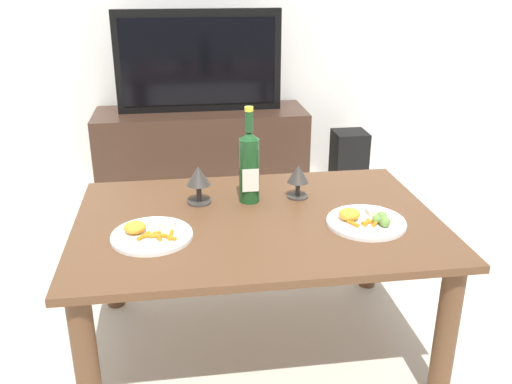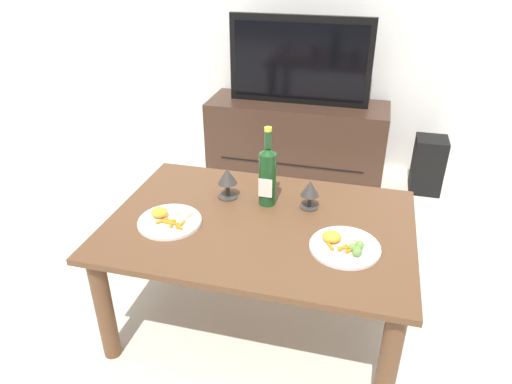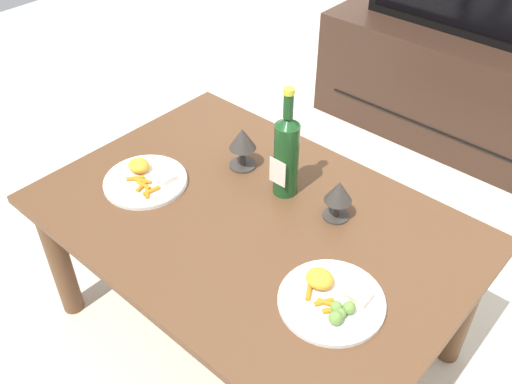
{
  "view_description": "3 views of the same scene",
  "coord_description": "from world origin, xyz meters",
  "px_view_note": "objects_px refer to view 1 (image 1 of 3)",
  "views": [
    {
      "loc": [
        -0.24,
        -1.67,
        1.29
      ],
      "look_at": [
        0.01,
        0.08,
        0.57
      ],
      "focal_mm": 39.0,
      "sensor_mm": 36.0,
      "label": 1
    },
    {
      "loc": [
        0.38,
        -1.53,
        1.51
      ],
      "look_at": [
        -0.03,
        0.05,
        0.62
      ],
      "focal_mm": 32.74,
      "sensor_mm": 36.0,
      "label": 2
    },
    {
      "loc": [
        0.78,
        -0.86,
        1.57
      ],
      "look_at": [
        0.0,
        0.01,
        0.6
      ],
      "focal_mm": 39.31,
      "sensor_mm": 36.0,
      "label": 3
    }
  ],
  "objects_px": {
    "floor_speaker": "(349,161)",
    "tv_stand": "(202,154)",
    "goblet_left": "(198,178)",
    "goblet_right": "(298,176)",
    "dining_table": "(257,240)",
    "dinner_plate_left": "(151,234)",
    "tv_screen": "(199,61)",
    "wine_bottle": "(249,164)",
    "dinner_plate_right": "(366,221)"
  },
  "relations": [
    {
      "from": "goblet_left",
      "to": "dinner_plate_right",
      "type": "distance_m",
      "value": 0.59
    },
    {
      "from": "tv_stand",
      "to": "tv_screen",
      "type": "height_order",
      "value": "tv_screen"
    },
    {
      "from": "goblet_left",
      "to": "goblet_right",
      "type": "xyz_separation_m",
      "value": [
        0.36,
        0.0,
        -0.01
      ]
    },
    {
      "from": "dining_table",
      "to": "floor_speaker",
      "type": "bearing_deg",
      "value": 61.71
    },
    {
      "from": "tv_stand",
      "to": "floor_speaker",
      "type": "distance_m",
      "value": 0.9
    },
    {
      "from": "tv_stand",
      "to": "dinner_plate_left",
      "type": "height_order",
      "value": "dinner_plate_left"
    },
    {
      "from": "floor_speaker",
      "to": "tv_stand",
      "type": "bearing_deg",
      "value": 177.02
    },
    {
      "from": "dining_table",
      "to": "goblet_right",
      "type": "xyz_separation_m",
      "value": [
        0.17,
        0.16,
        0.17
      ]
    },
    {
      "from": "tv_stand",
      "to": "dining_table",
      "type": "bearing_deg",
      "value": -85.71
    },
    {
      "from": "dining_table",
      "to": "wine_bottle",
      "type": "xyz_separation_m",
      "value": [
        -0.01,
        0.15,
        0.22
      ]
    },
    {
      "from": "dinner_plate_right",
      "to": "goblet_right",
      "type": "bearing_deg",
      "value": 123.38
    },
    {
      "from": "tv_stand",
      "to": "floor_speaker",
      "type": "bearing_deg",
      "value": -3.01
    },
    {
      "from": "dining_table",
      "to": "dinner_plate_left",
      "type": "bearing_deg",
      "value": -164.28
    },
    {
      "from": "floor_speaker",
      "to": "dining_table",
      "type": "bearing_deg",
      "value": -118.27
    },
    {
      "from": "goblet_left",
      "to": "goblet_right",
      "type": "distance_m",
      "value": 0.36
    },
    {
      "from": "goblet_left",
      "to": "dinner_plate_right",
      "type": "bearing_deg",
      "value": -26.19
    },
    {
      "from": "tv_stand",
      "to": "goblet_right",
      "type": "bearing_deg",
      "value": -78.0
    },
    {
      "from": "wine_bottle",
      "to": "dinner_plate_left",
      "type": "distance_m",
      "value": 0.44
    },
    {
      "from": "floor_speaker",
      "to": "goblet_left",
      "type": "xyz_separation_m",
      "value": [
        -0.97,
        -1.29,
        0.42
      ]
    },
    {
      "from": "dining_table",
      "to": "tv_stand",
      "type": "relative_size",
      "value": 0.99
    },
    {
      "from": "floor_speaker",
      "to": "dinner_plate_left",
      "type": "distance_m",
      "value": 1.94
    },
    {
      "from": "tv_screen",
      "to": "floor_speaker",
      "type": "distance_m",
      "value": 1.09
    },
    {
      "from": "tv_screen",
      "to": "dinner_plate_right",
      "type": "bearing_deg",
      "value": -74.06
    },
    {
      "from": "dinner_plate_right",
      "to": "goblet_left",
      "type": "bearing_deg",
      "value": 153.81
    },
    {
      "from": "goblet_left",
      "to": "dinner_plate_right",
      "type": "height_order",
      "value": "goblet_left"
    },
    {
      "from": "tv_stand",
      "to": "floor_speaker",
      "type": "height_order",
      "value": "tv_stand"
    },
    {
      "from": "dining_table",
      "to": "dinner_plate_right",
      "type": "distance_m",
      "value": 0.37
    },
    {
      "from": "tv_stand",
      "to": "goblet_right",
      "type": "distance_m",
      "value": 1.41
    },
    {
      "from": "goblet_left",
      "to": "dinner_plate_left",
      "type": "relative_size",
      "value": 0.54
    },
    {
      "from": "floor_speaker",
      "to": "dinner_plate_right",
      "type": "bearing_deg",
      "value": -105.74
    },
    {
      "from": "goblet_right",
      "to": "dinner_plate_left",
      "type": "xyz_separation_m",
      "value": [
        -0.52,
        -0.26,
        -0.07
      ]
    },
    {
      "from": "tv_screen",
      "to": "floor_speaker",
      "type": "xyz_separation_m",
      "value": [
        0.89,
        -0.04,
        -0.62
      ]
    },
    {
      "from": "dining_table",
      "to": "dinner_plate_left",
      "type": "height_order",
      "value": "dinner_plate_left"
    },
    {
      "from": "wine_bottle",
      "to": "dinner_plate_right",
      "type": "distance_m",
      "value": 0.45
    },
    {
      "from": "floor_speaker",
      "to": "goblet_right",
      "type": "distance_m",
      "value": 1.48
    },
    {
      "from": "floor_speaker",
      "to": "dinner_plate_left",
      "type": "height_order",
      "value": "dinner_plate_left"
    },
    {
      "from": "dinner_plate_left",
      "to": "tv_stand",
      "type": "bearing_deg",
      "value": 81.63
    },
    {
      "from": "tv_screen",
      "to": "wine_bottle",
      "type": "xyz_separation_m",
      "value": [
        0.11,
        -1.34,
        -0.15
      ]
    },
    {
      "from": "goblet_left",
      "to": "goblet_right",
      "type": "bearing_deg",
      "value": 0.0
    },
    {
      "from": "dining_table",
      "to": "wine_bottle",
      "type": "distance_m",
      "value": 0.27
    },
    {
      "from": "tv_screen",
      "to": "dinner_plate_left",
      "type": "height_order",
      "value": "tv_screen"
    },
    {
      "from": "floor_speaker",
      "to": "tv_screen",
      "type": "bearing_deg",
      "value": 177.17
    },
    {
      "from": "dining_table",
      "to": "dinner_plate_left",
      "type": "xyz_separation_m",
      "value": [
        -0.35,
        -0.1,
        0.1
      ]
    },
    {
      "from": "dining_table",
      "to": "tv_stand",
      "type": "bearing_deg",
      "value": 94.29
    },
    {
      "from": "wine_bottle",
      "to": "dinner_plate_right",
      "type": "height_order",
      "value": "wine_bottle"
    },
    {
      "from": "dinner_plate_left",
      "to": "dinner_plate_right",
      "type": "xyz_separation_m",
      "value": [
        0.69,
        -0.0,
        0.0
      ]
    },
    {
      "from": "goblet_left",
      "to": "wine_bottle",
      "type": "bearing_deg",
      "value": -3.22
    },
    {
      "from": "dining_table",
      "to": "dinner_plate_right",
      "type": "relative_size",
      "value": 4.66
    },
    {
      "from": "wine_bottle",
      "to": "dinner_plate_left",
      "type": "xyz_separation_m",
      "value": [
        -0.34,
        -0.25,
        -0.13
      ]
    },
    {
      "from": "tv_screen",
      "to": "dinner_plate_right",
      "type": "height_order",
      "value": "tv_screen"
    }
  ]
}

